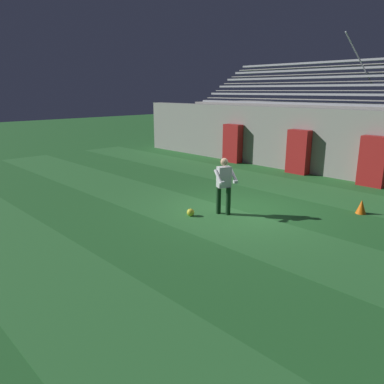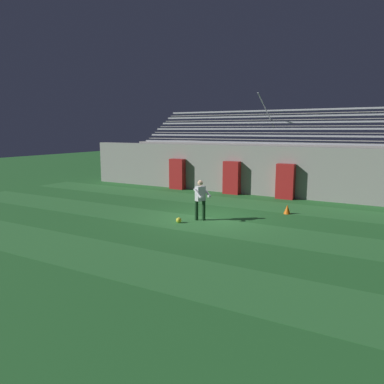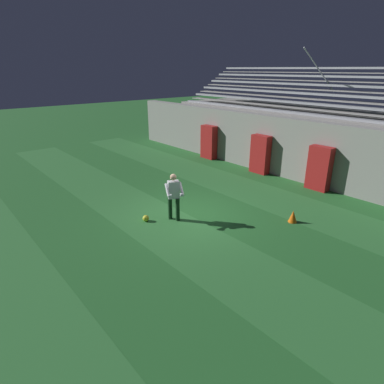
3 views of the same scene
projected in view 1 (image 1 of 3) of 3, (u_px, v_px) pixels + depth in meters
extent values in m
plane|color=#286B2D|center=(238.00, 210.00, 11.40)|extent=(80.00, 80.00, 0.00)
cube|color=#337A38|center=(45.00, 274.00, 7.40)|extent=(28.00, 2.40, 0.01)
cube|color=#337A38|center=(211.00, 219.00, 10.60)|extent=(28.00, 2.40, 0.01)
cube|color=#337A38|center=(301.00, 189.00, 13.80)|extent=(28.00, 2.40, 0.01)
cube|color=#999691|center=(340.00, 144.00, 15.38)|extent=(24.00, 0.60, 2.80)
cube|color=#B21E1E|center=(298.00, 152.00, 16.23)|extent=(0.96, 0.44, 1.90)
cube|color=#B21E1E|center=(373.00, 161.00, 14.03)|extent=(0.96, 0.44, 1.90)
cube|color=#B21E1E|center=(233.00, 143.00, 18.82)|extent=(0.96, 0.44, 1.90)
cube|color=#999691|center=(367.00, 137.00, 17.16)|extent=(18.00, 4.60, 2.90)
cube|color=#A8AAB2|center=(353.00, 105.00, 15.47)|extent=(17.10, 0.36, 0.10)
cube|color=#999691|center=(350.00, 111.00, 15.40)|extent=(17.10, 0.60, 0.04)
cube|color=#A8AAB2|center=(361.00, 95.00, 15.83)|extent=(17.10, 0.36, 0.10)
cube|color=#999691|center=(358.00, 100.00, 15.76)|extent=(17.10, 0.60, 0.04)
cube|color=#A8AAB2|center=(369.00, 85.00, 16.20)|extent=(17.10, 0.36, 0.10)
cube|color=#999691|center=(366.00, 91.00, 16.12)|extent=(17.10, 0.60, 0.04)
cube|color=#A8AAB2|center=(376.00, 76.00, 16.56)|extent=(17.10, 0.36, 0.10)
cube|color=#999691|center=(374.00, 81.00, 16.48)|extent=(17.10, 0.60, 0.04)
cube|color=#A8AAB2|center=(383.00, 67.00, 16.92)|extent=(17.10, 0.36, 0.10)
cube|color=#999691|center=(381.00, 72.00, 16.85)|extent=(17.10, 0.60, 0.04)
cylinder|color=#A8AAB2|center=(360.00, 60.00, 16.36)|extent=(0.06, 3.33, 2.05)
cylinder|color=#143319|center=(228.00, 201.00, 10.87)|extent=(0.19, 0.19, 0.82)
cylinder|color=#143319|center=(219.00, 200.00, 10.98)|extent=(0.19, 0.19, 0.82)
cube|color=silver|center=(224.00, 177.00, 10.74)|extent=(0.38, 0.45, 0.60)
sphere|color=tan|center=(224.00, 162.00, 10.62)|extent=(0.22, 0.22, 0.22)
cylinder|color=silver|center=(234.00, 176.00, 10.67)|extent=(0.47, 0.28, 0.37)
cylinder|color=silver|center=(218.00, 177.00, 10.52)|extent=(0.47, 0.28, 0.37)
cube|color=silver|center=(235.00, 182.00, 10.51)|extent=(0.15, 0.15, 0.08)
cube|color=silver|center=(222.00, 183.00, 10.39)|extent=(0.15, 0.15, 0.08)
sphere|color=yellow|center=(191.00, 212.00, 10.82)|extent=(0.22, 0.22, 0.22)
cone|color=orange|center=(361.00, 207.00, 11.02)|extent=(0.30, 0.30, 0.42)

